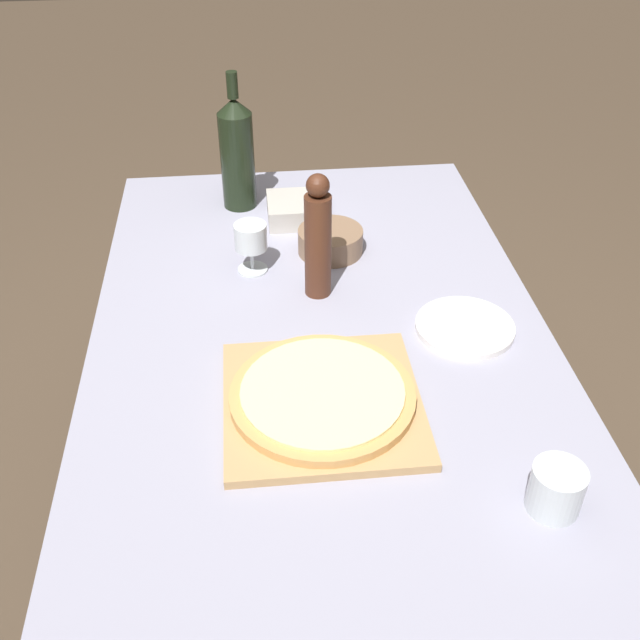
{
  "coord_description": "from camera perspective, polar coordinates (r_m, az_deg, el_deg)",
  "views": [
    {
      "loc": [
        -0.13,
        -1.2,
        1.68
      ],
      "look_at": [
        -0.01,
        -0.02,
        0.79
      ],
      "focal_mm": 42.0,
      "sensor_mm": 36.0,
      "label": 1
    }
  ],
  "objects": [
    {
      "name": "drinking_tumbler",
      "position": [
        1.25,
        17.55,
        -12.18
      ],
      "size": [
        0.09,
        0.09,
        0.08
      ],
      "color": "silver",
      "rests_on": "dining_table"
    },
    {
      "name": "dinner_plate",
      "position": [
        1.58,
        10.97,
        -0.53
      ],
      "size": [
        0.21,
        0.21,
        0.01
      ],
      "color": "white",
      "rests_on": "dining_table"
    },
    {
      "name": "pepper_mill",
      "position": [
        1.59,
        -0.16,
        6.21
      ],
      "size": [
        0.06,
        0.06,
        0.29
      ],
      "color": "#4C2819",
      "rests_on": "dining_table"
    },
    {
      "name": "food_container",
      "position": [
        1.94,
        -1.71,
        8.41
      ],
      "size": [
        0.15,
        0.14,
        0.05
      ],
      "color": "#BCB7AD",
      "rests_on": "dining_table"
    },
    {
      "name": "wine_glass",
      "position": [
        1.71,
        -5.29,
        6.17
      ],
      "size": [
        0.07,
        0.07,
        0.12
      ],
      "color": "silver",
      "rests_on": "dining_table"
    },
    {
      "name": "wine_bottle",
      "position": [
        1.97,
        -6.35,
        12.58
      ],
      "size": [
        0.09,
        0.09,
        0.36
      ],
      "color": "black",
      "rests_on": "dining_table"
    },
    {
      "name": "cutting_board",
      "position": [
        1.37,
        0.19,
        -6.33
      ],
      "size": [
        0.36,
        0.36,
        0.02
      ],
      "color": "tan",
      "rests_on": "dining_table"
    },
    {
      "name": "ground_plane",
      "position": [
        2.07,
        0.14,
        -17.65
      ],
      "size": [
        12.0,
        12.0,
        0.0
      ],
      "primitive_type": "plane",
      "color": "#4C3D2D"
    },
    {
      "name": "pizza",
      "position": [
        1.36,
        0.19,
        -5.7
      ],
      "size": [
        0.34,
        0.34,
        0.02
      ],
      "color": "tan",
      "rests_on": "cutting_board"
    },
    {
      "name": "small_bowl",
      "position": [
        1.8,
        0.8,
        6.03
      ],
      "size": [
        0.16,
        0.16,
        0.06
      ],
      "color": "#84664C",
      "rests_on": "dining_table"
    },
    {
      "name": "dining_table",
      "position": [
        1.58,
        0.18,
        -3.79
      ],
      "size": [
        0.95,
        1.58,
        0.73
      ],
      "color": "#9393A8",
      "rests_on": "ground_plane"
    }
  ]
}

